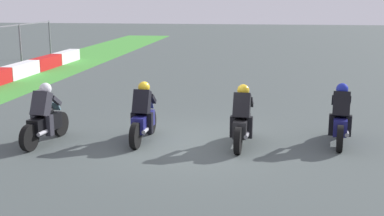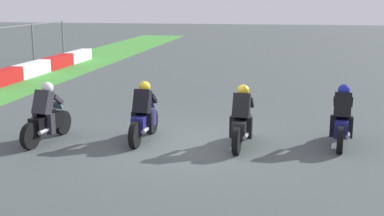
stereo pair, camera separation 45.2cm
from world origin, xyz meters
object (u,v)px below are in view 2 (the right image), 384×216
object	(u,v)px
rider_lane_a	(342,121)
rider_lane_b	(242,121)
rider_lane_d	(46,117)
rider_lane_c	(144,116)

from	to	relation	value
rider_lane_a	rider_lane_b	size ratio (longest dim) A/B	1.00
rider_lane_a	rider_lane_d	bearing A→B (deg)	105.41
rider_lane_b	rider_lane_c	xyz separation A→B (m)	(0.08, 2.49, 0.00)
rider_lane_c	rider_lane_b	bearing A→B (deg)	-89.11
rider_lane_a	rider_lane_d	xyz separation A→B (m)	(-0.95, 7.29, 0.00)
rider_lane_b	rider_lane_a	bearing A→B (deg)	-73.56
rider_lane_b	rider_lane_d	size ratio (longest dim) A/B	1.00
rider_lane_a	rider_lane_b	bearing A→B (deg)	109.71
rider_lane_a	rider_lane_d	distance (m)	7.35
rider_lane_a	rider_lane_b	world-z (taller)	same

